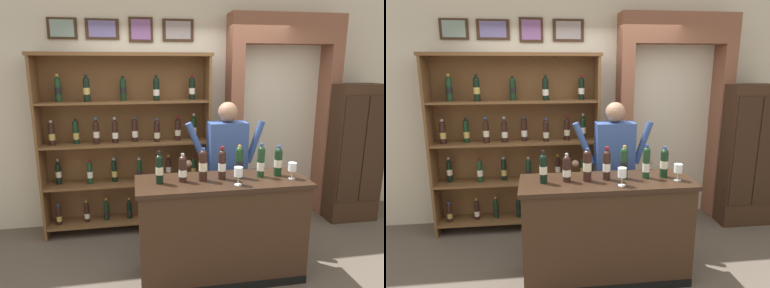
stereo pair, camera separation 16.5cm
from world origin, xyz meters
TOP-DOWN VIEW (x-y plane):
  - ground_plane at (0.00, 0.00)m, footprint 14.00×14.00m
  - back_wall at (-0.00, 1.48)m, footprint 12.00×0.19m
  - wine_shelf at (-0.73, 1.18)m, footprint 2.04×0.35m
  - archway_doorway at (1.28, 1.35)m, footprint 1.46×0.45m
  - side_cabinet at (2.20, 1.02)m, footprint 0.66×0.46m
  - tasting_counter at (0.16, -0.00)m, footprint 1.61×0.56m
  - shopkeeper at (0.36, 0.56)m, footprint 0.90×0.22m
  - tasting_bottle_grappa at (-0.42, -0.00)m, footprint 0.07×0.07m
  - tasting_bottle_prosecco at (-0.21, 0.01)m, footprint 0.07×0.07m
  - tasting_bottle_rosso at (-0.02, 0.01)m, footprint 0.08×0.08m
  - tasting_bottle_brunello at (0.16, 0.02)m, footprint 0.07×0.07m
  - tasting_bottle_bianco at (0.33, 0.04)m, footprint 0.08×0.08m
  - tasting_bottle_chianti at (0.54, 0.02)m, footprint 0.07×0.07m
  - tasting_bottle_vin_santo at (0.71, 0.03)m, footprint 0.07×0.07m
  - wine_glass_left at (0.81, -0.08)m, footprint 0.08×0.08m
  - wine_glass_spare at (0.26, -0.16)m, footprint 0.08×0.08m

SIDE VIEW (x-z plane):
  - ground_plane at x=0.00m, z-range -0.02..0.00m
  - tasting_counter at x=0.16m, z-range 0.00..1.00m
  - side_cabinet at x=2.20m, z-range 0.00..1.81m
  - shopkeeper at x=0.36m, z-range 0.20..1.86m
  - wine_glass_left at x=0.81m, z-range 1.03..1.18m
  - wine_glass_spare at x=0.26m, z-range 1.03..1.20m
  - tasting_bottle_prosecco at x=-0.21m, z-range 0.99..1.25m
  - tasting_bottle_grappa at x=-0.42m, z-range 0.99..1.29m
  - tasting_bottle_vin_santo at x=0.71m, z-range 1.00..1.29m
  - tasting_bottle_brunello at x=0.16m, z-range 0.99..1.30m
  - tasting_bottle_chianti at x=0.54m, z-range 0.99..1.32m
  - tasting_bottle_rosso at x=-0.02m, z-range 1.00..1.31m
  - tasting_bottle_bianco at x=0.33m, z-range 1.00..1.31m
  - wine_shelf at x=-0.73m, z-range 0.07..2.24m
  - archway_doorway at x=1.28m, z-range 0.20..2.85m
  - back_wall at x=0.00m, z-range 0.00..3.52m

